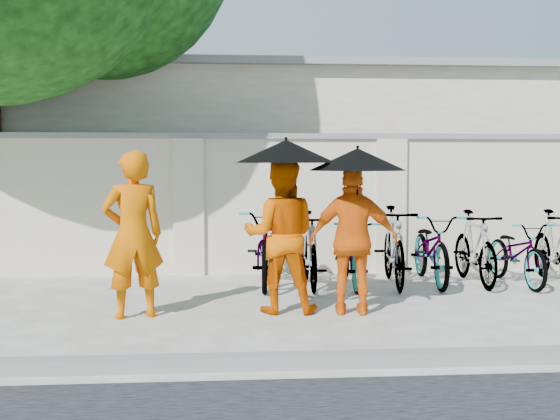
{
  "coord_description": "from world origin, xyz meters",
  "views": [
    {
      "loc": [
        -0.48,
        -7.24,
        1.67
      ],
      "look_at": [
        0.17,
        0.92,
        1.1
      ],
      "focal_mm": 45.0,
      "sensor_mm": 36.0,
      "label": 1
    }
  ],
  "objects": [
    {
      "name": "ground",
      "position": [
        0.0,
        0.0,
        0.0
      ],
      "size": [
        80.0,
        80.0,
        0.0
      ],
      "primitive_type": "plane",
      "color": "silver"
    },
    {
      "name": "kerb",
      "position": [
        0.0,
        -1.7,
        0.06
      ],
      "size": [
        40.0,
        0.16,
        0.12
      ],
      "primitive_type": "cube",
      "color": "gray",
      "rests_on": "ground"
    },
    {
      "name": "compound_wall",
      "position": [
        1.0,
        3.2,
        1.0
      ],
      "size": [
        20.0,
        0.3,
        2.0
      ],
      "primitive_type": "cube",
      "color": "beige",
      "rests_on": "ground"
    },
    {
      "name": "building_behind",
      "position": [
        2.0,
        7.0,
        1.6
      ],
      "size": [
        14.0,
        6.0,
        3.2
      ],
      "primitive_type": "cube",
      "color": "silver",
      "rests_on": "ground"
    },
    {
      "name": "monk_left",
      "position": [
        -1.45,
        0.28,
        0.89
      ],
      "size": [
        0.75,
        0.6,
        1.78
      ],
      "primitive_type": "imported",
      "rotation": [
        0.0,
        0.0,
        3.44
      ],
      "color": "#D55D00",
      "rests_on": "ground"
    },
    {
      "name": "monk_center",
      "position": [
        0.14,
        0.42,
        0.85
      ],
      "size": [
        0.9,
        0.74,
        1.71
      ],
      "primitive_type": "imported",
      "rotation": [
        0.0,
        0.0,
        3.03
      ],
      "color": "#D85400",
      "rests_on": "ground"
    },
    {
      "name": "parasol_center",
      "position": [
        0.19,
        0.34,
        1.78
      ],
      "size": [
        1.09,
        1.09,
        0.94
      ],
      "color": "black",
      "rests_on": "ground"
    },
    {
      "name": "monk_right",
      "position": [
        0.92,
        0.25,
        0.81
      ],
      "size": [
        1.0,
        0.53,
        1.63
      ],
      "primitive_type": "imported",
      "rotation": [
        0.0,
        0.0,
        3.0
      ],
      "color": "orange",
      "rests_on": "ground"
    },
    {
      "name": "parasol_right",
      "position": [
        0.94,
        0.17,
        1.69
      ],
      "size": [
        1.04,
        1.04,
        0.89
      ],
      "color": "black",
      "rests_on": "ground"
    },
    {
      "name": "bike_0",
      "position": [
        0.08,
        2.12,
        0.52
      ],
      "size": [
        0.81,
        2.01,
        1.04
      ],
      "primitive_type": "imported",
      "rotation": [
        0.0,
        0.0,
        -0.06
      ],
      "color": "gray",
      "rests_on": "ground"
    },
    {
      "name": "bike_1",
      "position": [
        0.64,
        1.9,
        0.5
      ],
      "size": [
        0.52,
        1.69,
        1.01
      ],
      "primitive_type": "imported",
      "rotation": [
        0.0,
        0.0,
        -0.03
      ],
      "color": "gray",
      "rests_on": "ground"
    },
    {
      "name": "bike_2",
      "position": [
        1.21,
        1.92,
        0.45
      ],
      "size": [
        0.64,
        1.73,
        0.9
      ],
      "primitive_type": "imported",
      "rotation": [
        0.0,
        0.0,
        -0.02
      ],
      "color": "gray",
      "rests_on": "ground"
    },
    {
      "name": "bike_3",
      "position": [
        1.77,
        1.9,
        0.53
      ],
      "size": [
        0.68,
        1.82,
        1.07
      ],
      "primitive_type": "imported",
      "rotation": [
        0.0,
        0.0,
        -0.1
      ],
      "color": "gray",
      "rests_on": "ground"
    },
    {
      "name": "bike_4",
      "position": [
        2.34,
        2.04,
        0.48
      ],
      "size": [
        0.75,
        1.88,
        0.97
      ],
      "primitive_type": "imported",
      "rotation": [
        0.0,
        0.0,
        -0.06
      ],
      "color": "gray",
      "rests_on": "ground"
    },
    {
      "name": "bike_5",
      "position": [
        2.9,
        1.95,
        0.5
      ],
      "size": [
        0.5,
        1.67,
        1.0
      ],
      "primitive_type": "imported",
      "rotation": [
        0.0,
        0.0,
        -0.02
      ],
      "color": "gray",
      "rests_on": "ground"
    },
    {
      "name": "bike_6",
      "position": [
        3.46,
        1.88,
        0.43
      ],
      "size": [
        0.66,
        1.68,
        0.87
      ],
      "primitive_type": "imported",
      "rotation": [
        0.0,
        0.0,
        0.05
      ],
      "color": "gray",
      "rests_on": "ground"
    },
    {
      "name": "bike_7",
      "position": [
        4.03,
        1.95,
        0.5
      ],
      "size": [
        0.64,
        1.71,
        1.0
      ],
      "primitive_type": "imported",
      "rotation": [
        0.0,
        0.0,
        -0.11
      ],
      "color": "gray",
      "rests_on": "ground"
    }
  ]
}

